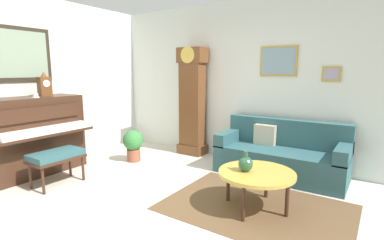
# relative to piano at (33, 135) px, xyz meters

# --- Properties ---
(ground_plane) EXTENTS (6.40, 6.00, 0.10)m
(ground_plane) POSITION_rel_piano_xyz_m (2.23, 0.15, -0.66)
(ground_plane) COLOR beige
(wall_left) EXTENTS (0.13, 4.90, 2.80)m
(wall_left) POSITION_rel_piano_xyz_m (-0.37, 0.14, 0.80)
(wall_left) COLOR silver
(wall_left) RESTS_ON ground_plane
(wall_back) EXTENTS (5.30, 0.13, 2.80)m
(wall_back) POSITION_rel_piano_xyz_m (2.24, 2.55, 0.79)
(wall_back) COLOR silver
(wall_back) RESTS_ON ground_plane
(area_rug) EXTENTS (2.10, 1.50, 0.01)m
(area_rug) POSITION_rel_piano_xyz_m (3.33, 0.82, -0.60)
(area_rug) COLOR brown
(area_rug) RESTS_ON ground_plane
(piano) EXTENTS (0.87, 1.44, 1.20)m
(piano) POSITION_rel_piano_xyz_m (0.00, 0.00, 0.00)
(piano) COLOR #3D2316
(piano) RESTS_ON ground_plane
(piano_bench) EXTENTS (0.42, 0.70, 0.48)m
(piano_bench) POSITION_rel_piano_xyz_m (0.72, -0.07, -0.20)
(piano_bench) COLOR #3D2316
(piano_bench) RESTS_ON ground_plane
(grandfather_clock) EXTENTS (0.52, 0.34, 2.03)m
(grandfather_clock) POSITION_rel_piano_xyz_m (1.43, 2.29, 0.36)
(grandfather_clock) COLOR brown
(grandfather_clock) RESTS_ON ground_plane
(couch) EXTENTS (1.90, 0.80, 0.84)m
(couch) POSITION_rel_piano_xyz_m (3.22, 2.09, -0.29)
(couch) COLOR #2D565B
(couch) RESTS_ON ground_plane
(coffee_table) EXTENTS (0.88, 0.88, 0.45)m
(coffee_table) POSITION_rel_piano_xyz_m (3.32, 0.80, -0.19)
(coffee_table) COLOR gold
(coffee_table) RESTS_ON ground_plane
(mantel_clock) EXTENTS (0.13, 0.18, 0.38)m
(mantel_clock) POSITION_rel_piano_xyz_m (0.00, 0.25, 0.76)
(mantel_clock) COLOR brown
(mantel_clock) RESTS_ON piano
(teacup) EXTENTS (0.12, 0.12, 0.06)m
(teacup) POSITION_rel_piano_xyz_m (0.14, 0.02, 0.62)
(teacup) COLOR white
(teacup) RESTS_ON piano
(green_jug) EXTENTS (0.17, 0.17, 0.24)m
(green_jug) POSITION_rel_piano_xyz_m (3.21, 0.74, -0.07)
(green_jug) COLOR #234C33
(green_jug) RESTS_ON coffee_table
(potted_plant) EXTENTS (0.36, 0.36, 0.56)m
(potted_plant) POSITION_rel_piano_xyz_m (0.83, 1.30, -0.29)
(potted_plant) COLOR #935138
(potted_plant) RESTS_ON ground_plane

